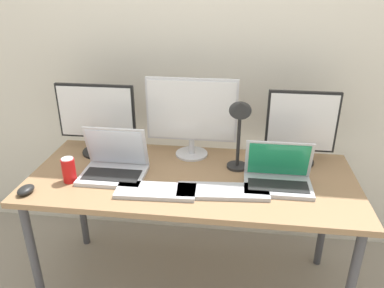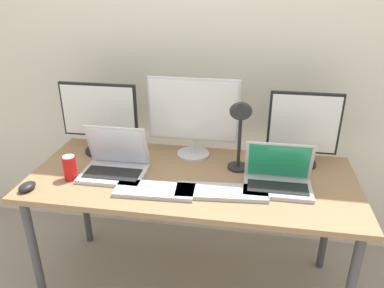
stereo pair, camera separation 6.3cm
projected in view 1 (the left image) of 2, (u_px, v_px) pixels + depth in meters
ground_plane at (192, 285)px, 2.21m from camera, size 16.00×16.00×0.00m
wall_back at (205, 44)px, 2.20m from camera, size 7.00×0.08×2.60m
work_desk at (192, 187)px, 1.93m from camera, size 1.65×0.71×0.74m
monitor_left at (97, 117)px, 2.07m from camera, size 0.43×0.20×0.40m
monitor_center at (192, 114)px, 2.03m from camera, size 0.50×0.18×0.44m
monitor_right at (301, 127)px, 1.96m from camera, size 0.36×0.18×0.40m
laptop_silver at (114, 164)px, 1.90m from camera, size 0.32×0.24×0.25m
laptop_secondary at (278, 176)px, 1.80m from camera, size 0.32×0.21×0.22m
keyboard_main at (156, 191)px, 1.76m from camera, size 0.38×0.16×0.02m
keyboard_aux at (223, 191)px, 1.75m from camera, size 0.44×0.17×0.02m
mouse_by_keyboard at (26, 190)px, 1.75m from camera, size 0.08×0.10×0.04m
soda_can_near_keyboard at (69, 170)px, 1.83m from camera, size 0.07×0.07×0.13m
desk_lamp at (240, 121)px, 1.83m from camera, size 0.11×0.18×0.42m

